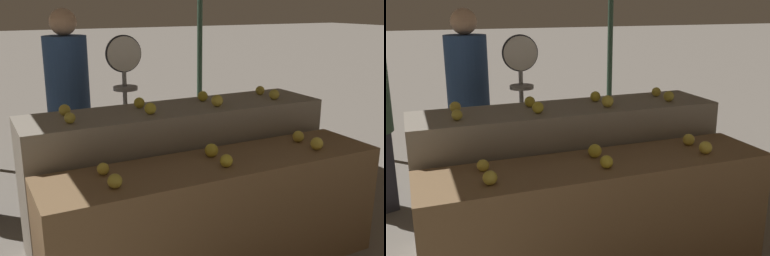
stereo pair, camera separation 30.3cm
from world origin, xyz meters
The scene contains 18 objects.
display_counter_front centered at (0.00, 0.00, 0.39)m, with size 2.26×0.55×0.78m, color olive.
display_counter_back centered at (0.00, 0.60, 0.50)m, with size 2.26×0.55×1.00m, color gray.
apple_front_0 centered at (-0.72, -0.11, 0.82)m, with size 0.08×0.08×0.08m, color gold.
apple_front_1 centered at (-0.01, -0.10, 0.82)m, with size 0.08×0.08×0.08m, color gold.
apple_front_2 centered at (0.71, -0.10, 0.82)m, with size 0.09×0.09×0.09m, color yellow.
apple_front_3 centered at (-0.72, 0.11, 0.81)m, with size 0.07×0.07×0.07m, color yellow.
apple_front_4 centered at (0.00, 0.10, 0.82)m, with size 0.09×0.09×0.09m, color gold.
apple_front_5 centered at (0.72, 0.10, 0.82)m, with size 0.08×0.08×0.08m, color yellow.
apple_back_0 centered at (-0.81, 0.50, 1.04)m, with size 0.07×0.07×0.07m, color gold.
apple_back_1 centered at (-0.26, 0.49, 1.05)m, with size 0.08×0.08×0.08m, color gold.
apple_back_2 centered at (0.27, 0.49, 1.05)m, with size 0.09×0.09×0.09m, color yellow.
apple_back_3 centered at (0.79, 0.50, 1.05)m, with size 0.08×0.08×0.08m, color gold.
apple_back_4 centered at (-0.79, 0.72, 1.04)m, with size 0.08×0.08×0.08m, color yellow.
apple_back_5 centered at (-0.26, 0.70, 1.04)m, with size 0.08×0.08×0.08m, color gold.
apple_back_6 centered at (0.26, 0.70, 1.04)m, with size 0.08×0.08×0.08m, color gold.
apple_back_7 centered at (0.80, 0.70, 1.04)m, with size 0.08×0.08×0.08m, color yellow.
produce_scale centered at (-0.20, 1.20, 1.10)m, with size 0.30×0.20×1.50m.
person_vendor_at_scale centered at (-0.59, 1.56, 0.98)m, with size 0.50×0.50×1.70m.
Camera 2 is at (-1.10, -2.42, 1.74)m, focal length 42.00 mm.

